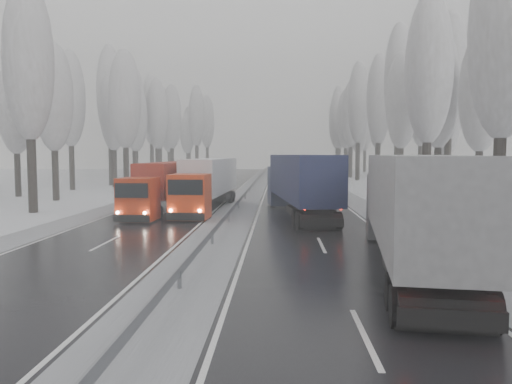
# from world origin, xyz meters

# --- Properties ---
(ground) EXTENTS (260.00, 260.00, 0.00)m
(ground) POSITION_xyz_m (0.00, 0.00, 0.00)
(ground) COLOR white
(ground) RESTS_ON ground
(carriageway_right) EXTENTS (7.50, 200.00, 0.03)m
(carriageway_right) POSITION_xyz_m (5.25, 30.00, 0.01)
(carriageway_right) COLOR black
(carriageway_right) RESTS_ON ground
(carriageway_left) EXTENTS (7.50, 200.00, 0.03)m
(carriageway_left) POSITION_xyz_m (-5.25, 30.00, 0.01)
(carriageway_left) COLOR black
(carriageway_left) RESTS_ON ground
(median_slush) EXTENTS (3.00, 200.00, 0.04)m
(median_slush) POSITION_xyz_m (0.00, 30.00, 0.02)
(median_slush) COLOR #9C9EA3
(median_slush) RESTS_ON ground
(shoulder_right) EXTENTS (2.40, 200.00, 0.04)m
(shoulder_right) POSITION_xyz_m (10.20, 30.00, 0.02)
(shoulder_right) COLOR #9C9EA3
(shoulder_right) RESTS_ON ground
(shoulder_left) EXTENTS (2.40, 200.00, 0.04)m
(shoulder_left) POSITION_xyz_m (-10.20, 30.00, 0.02)
(shoulder_left) COLOR #9C9EA3
(shoulder_left) RESTS_ON ground
(median_guardrail) EXTENTS (0.12, 200.00, 0.76)m
(median_guardrail) POSITION_xyz_m (0.00, 29.99, 0.60)
(median_guardrail) COLOR slate
(median_guardrail) RESTS_ON ground
(tree_16) EXTENTS (3.60, 3.60, 16.53)m
(tree_16) POSITION_xyz_m (15.04, 15.67, 10.67)
(tree_16) COLOR black
(tree_16) RESTS_ON ground
(tree_18) EXTENTS (3.60, 3.60, 16.58)m
(tree_18) POSITION_xyz_m (14.51, 27.03, 10.70)
(tree_18) COLOR black
(tree_18) RESTS_ON ground
(tree_19) EXTENTS (3.60, 3.60, 14.57)m
(tree_19) POSITION_xyz_m (20.02, 31.03, 9.42)
(tree_19) COLOR black
(tree_19) RESTS_ON ground
(tree_20) EXTENTS (3.60, 3.60, 15.71)m
(tree_20) POSITION_xyz_m (17.90, 35.17, 10.14)
(tree_20) COLOR black
(tree_20) RESTS_ON ground
(tree_21) EXTENTS (3.60, 3.60, 18.62)m
(tree_21) POSITION_xyz_m (20.12, 39.17, 12.00)
(tree_21) COLOR black
(tree_21) RESTS_ON ground
(tree_22) EXTENTS (3.60, 3.60, 15.86)m
(tree_22) POSITION_xyz_m (17.02, 45.60, 10.24)
(tree_22) COLOR black
(tree_22) RESTS_ON ground
(tree_23) EXTENTS (3.60, 3.60, 13.55)m
(tree_23) POSITION_xyz_m (23.31, 49.60, 8.77)
(tree_23) COLOR black
(tree_23) RESTS_ON ground
(tree_24) EXTENTS (3.60, 3.60, 20.49)m
(tree_24) POSITION_xyz_m (17.90, 51.02, 13.19)
(tree_24) COLOR black
(tree_24) RESTS_ON ground
(tree_25) EXTENTS (3.60, 3.60, 19.44)m
(tree_25) POSITION_xyz_m (24.81, 55.02, 12.52)
(tree_25) COLOR black
(tree_25) RESTS_ON ground
(tree_26) EXTENTS (3.60, 3.60, 18.78)m
(tree_26) POSITION_xyz_m (17.56, 61.27, 12.10)
(tree_26) COLOR black
(tree_26) RESTS_ON ground
(tree_27) EXTENTS (3.60, 3.60, 17.62)m
(tree_27) POSITION_xyz_m (24.72, 65.27, 11.36)
(tree_27) COLOR black
(tree_27) RESTS_ON ground
(tree_28) EXTENTS (3.60, 3.60, 19.62)m
(tree_28) POSITION_xyz_m (16.34, 71.95, 12.64)
(tree_28) COLOR black
(tree_28) RESTS_ON ground
(tree_29) EXTENTS (3.60, 3.60, 18.11)m
(tree_29) POSITION_xyz_m (23.71, 75.95, 11.67)
(tree_29) COLOR black
(tree_29) RESTS_ON ground
(tree_30) EXTENTS (3.60, 3.60, 17.86)m
(tree_30) POSITION_xyz_m (16.56, 81.70, 11.52)
(tree_30) COLOR black
(tree_30) RESTS_ON ground
(tree_31) EXTENTS (3.60, 3.60, 18.58)m
(tree_31) POSITION_xyz_m (22.48, 85.70, 11.97)
(tree_31) COLOR black
(tree_31) RESTS_ON ground
(tree_32) EXTENTS (3.60, 3.60, 17.33)m
(tree_32) POSITION_xyz_m (16.63, 89.21, 11.18)
(tree_32) COLOR black
(tree_32) RESTS_ON ground
(tree_33) EXTENTS (3.60, 3.60, 14.33)m
(tree_33) POSITION_xyz_m (19.77, 93.21, 9.26)
(tree_33) COLOR black
(tree_33) RESTS_ON ground
(tree_34) EXTENTS (3.60, 3.60, 17.63)m
(tree_34) POSITION_xyz_m (15.73, 96.32, 11.37)
(tree_34) COLOR black
(tree_34) RESTS_ON ground
(tree_35) EXTENTS (3.60, 3.60, 18.25)m
(tree_35) POSITION_xyz_m (24.94, 100.32, 11.77)
(tree_35) COLOR black
(tree_35) RESTS_ON ground
(tree_36) EXTENTS (3.60, 3.60, 20.23)m
(tree_36) POSITION_xyz_m (17.04, 106.16, 13.02)
(tree_36) COLOR black
(tree_36) RESTS_ON ground
(tree_37) EXTENTS (3.60, 3.60, 16.37)m
(tree_37) POSITION_xyz_m (24.02, 110.16, 10.56)
(tree_37) COLOR black
(tree_37) RESTS_ON ground
(tree_38) EXTENTS (3.60, 3.60, 17.97)m
(tree_38) POSITION_xyz_m (18.73, 116.73, 11.59)
(tree_38) COLOR black
(tree_38) RESTS_ON ground
(tree_39) EXTENTS (3.60, 3.60, 16.19)m
(tree_39) POSITION_xyz_m (21.55, 120.73, 10.45)
(tree_39) COLOR black
(tree_39) RESTS_ON ground
(tree_58) EXTENTS (3.60, 3.60, 17.21)m
(tree_58) POSITION_xyz_m (-15.13, 24.57, 11.10)
(tree_58) COLOR black
(tree_58) RESTS_ON ground
(tree_60) EXTENTS (3.60, 3.60, 14.84)m
(tree_60) POSITION_xyz_m (-17.75, 34.20, 9.59)
(tree_60) COLOR black
(tree_60) RESTS_ON ground
(tree_61) EXTENTS (3.60, 3.60, 13.95)m
(tree_61) POSITION_xyz_m (-23.52, 38.20, 9.02)
(tree_61) COLOR black
(tree_61) RESTS_ON ground
(tree_62) EXTENTS (3.60, 3.60, 16.04)m
(tree_62) POSITION_xyz_m (-13.94, 43.73, 10.36)
(tree_62) COLOR black
(tree_62) RESTS_ON ground
(tree_63) EXTENTS (3.60, 3.60, 16.88)m
(tree_63) POSITION_xyz_m (-21.85, 47.73, 10.89)
(tree_63) COLOR black
(tree_63) RESTS_ON ground
(tree_64) EXTENTS (3.60, 3.60, 15.42)m
(tree_64) POSITION_xyz_m (-18.26, 52.71, 9.96)
(tree_64) COLOR black
(tree_64) RESTS_ON ground
(tree_65) EXTENTS (3.60, 3.60, 19.48)m
(tree_65) POSITION_xyz_m (-20.05, 56.71, 12.55)
(tree_65) COLOR black
(tree_65) RESTS_ON ground
(tree_66) EXTENTS (3.60, 3.60, 15.23)m
(tree_66) POSITION_xyz_m (-18.16, 62.35, 9.84)
(tree_66) COLOR black
(tree_66) RESTS_ON ground
(tree_67) EXTENTS (3.60, 3.60, 17.09)m
(tree_67) POSITION_xyz_m (-19.54, 66.35, 11.03)
(tree_67) COLOR black
(tree_67) RESTS_ON ground
(tree_68) EXTENTS (3.60, 3.60, 16.65)m
(tree_68) POSITION_xyz_m (-16.58, 69.11, 10.75)
(tree_68) COLOR black
(tree_68) RESTS_ON ground
(tree_69) EXTENTS (3.60, 3.60, 19.35)m
(tree_69) POSITION_xyz_m (-21.42, 73.11, 12.46)
(tree_69) COLOR black
(tree_69) RESTS_ON ground
(tree_70) EXTENTS (3.60, 3.60, 17.09)m
(tree_70) POSITION_xyz_m (-16.33, 79.19, 11.03)
(tree_70) COLOR black
(tree_70) RESTS_ON ground
(tree_71) EXTENTS (3.60, 3.60, 19.61)m
(tree_71) POSITION_xyz_m (-21.09, 83.19, 12.63)
(tree_71) COLOR black
(tree_71) RESTS_ON ground
(tree_72) EXTENTS (3.60, 3.60, 15.11)m
(tree_72) POSITION_xyz_m (-18.93, 88.54, 9.76)
(tree_72) COLOR black
(tree_72) RESTS_ON ground
(tree_73) EXTENTS (3.60, 3.60, 17.22)m
(tree_73) POSITION_xyz_m (-21.82, 92.54, 11.11)
(tree_73) COLOR black
(tree_73) RESTS_ON ground
(tree_74) EXTENTS (3.60, 3.60, 19.68)m
(tree_74) POSITION_xyz_m (-15.07, 99.33, 12.67)
(tree_74) COLOR black
(tree_74) RESTS_ON ground
(tree_75) EXTENTS (3.60, 3.60, 18.60)m
(tree_75) POSITION_xyz_m (-24.20, 103.33, 11.99)
(tree_75) COLOR black
(tree_75) RESTS_ON ground
(tree_76) EXTENTS (3.60, 3.60, 18.55)m
(tree_76) POSITION_xyz_m (-14.05, 108.72, 11.95)
(tree_76) COLOR black
(tree_76) RESTS_ON ground
(tree_77) EXTENTS (3.60, 3.60, 14.32)m
(tree_77) POSITION_xyz_m (-19.66, 112.72, 9.26)
(tree_77) COLOR black
(tree_77) RESTS_ON ground
(tree_78) EXTENTS (3.60, 3.60, 19.55)m
(tree_78) POSITION_xyz_m (-17.56, 115.31, 12.59)
(tree_78) COLOR black
(tree_78) RESTS_ON ground
(tree_79) EXTENTS (3.60, 3.60, 17.07)m
(tree_79) POSITION_xyz_m (-20.33, 119.31, 11.01)
(tree_79) COLOR black
(tree_79) RESTS_ON ground
(truck_grey_tarp) EXTENTS (4.86, 17.01, 4.32)m
(truck_grey_tarp) POSITION_xyz_m (8.19, 7.26, 2.52)
(truck_grey_tarp) COLOR #4A4B4F
(truck_grey_tarp) RESTS_ON ground
(truck_blue_box) EXTENTS (4.79, 16.95, 4.31)m
(truck_blue_box) POSITION_xyz_m (4.60, 23.16, 2.52)
(truck_blue_box) COLOR #1C2648
(truck_blue_box) RESTS_ON ground
(truck_cream_box) EXTENTS (3.73, 15.30, 3.89)m
(truck_cream_box) POSITION_xyz_m (6.19, 36.91, 2.27)
(truck_cream_box) COLOR #BAB7A5
(truck_cream_box) RESTS_ON ground
(box_truck_distant) EXTENTS (2.69, 7.74, 2.85)m
(box_truck_distant) POSITION_xyz_m (7.24, 82.07, 1.45)
(box_truck_distant) COLOR silver
(box_truck_distant) RESTS_ON ground
(truck_red_white) EXTENTS (3.14, 15.61, 3.98)m
(truck_red_white) POSITION_xyz_m (-2.30, 27.21, 2.32)
(truck_red_white) COLOR red
(truck_red_white) RESTS_ON ground
(truck_red_red) EXTENTS (2.95, 14.56, 3.71)m
(truck_red_red) POSITION_xyz_m (-5.47, 26.39, 2.17)
(truck_red_red) COLOR #AC2509
(truck_red_red) RESTS_ON ground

